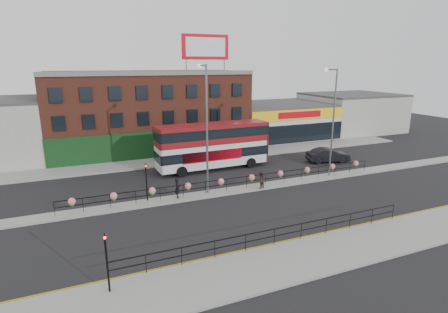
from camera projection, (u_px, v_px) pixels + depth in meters
name	position (u px, v px, depth m)	size (l,w,h in m)	color
ground	(237.00, 191.00, 31.81)	(120.00, 120.00, 0.00)	black
south_pavement	(319.00, 254.00, 21.07)	(60.00, 4.00, 0.15)	gray
north_pavement	(196.00, 158.00, 42.51)	(60.00, 4.00, 0.15)	gray
median	(237.00, 190.00, 31.79)	(60.00, 1.60, 0.15)	gray
yellow_line_inner	(297.00, 238.00, 23.15)	(60.00, 0.10, 0.01)	gold
yellow_line_outer	(299.00, 239.00, 22.99)	(60.00, 0.10, 0.01)	gold
brick_building	(148.00, 111.00, 46.84)	(25.00, 12.21, 10.30)	brown
supermarket	(277.00, 120.00, 54.81)	(15.00, 12.25, 5.30)	silver
warehouse_east	(351.00, 112.00, 60.22)	(14.50, 12.00, 6.30)	#A1A19C
billboard	(205.00, 47.00, 42.73)	(6.00, 0.29, 4.40)	#B60412
median_railing	(237.00, 180.00, 31.54)	(30.04, 0.56, 1.23)	black
south_railing	(274.00, 233.00, 21.81)	(20.04, 0.05, 1.12)	black
double_decker_bus	(213.00, 141.00, 37.79)	(12.43, 3.39, 5.00)	silver
car	(328.00, 155.00, 40.98)	(5.24, 2.84, 1.64)	black
pedestrian_a	(177.00, 188.00, 29.57)	(0.56, 0.72, 1.75)	black
pedestrian_b	(261.00, 180.00, 31.88)	(0.92, 0.83, 1.54)	#2F211B
lamp_column_west	(206.00, 119.00, 29.49)	(0.40, 1.94, 11.06)	slate
lamp_column_east	(332.00, 114.00, 34.26)	(0.38, 1.87, 10.66)	slate
traffic_light_south	(106.00, 250.00, 16.92)	(0.15, 0.28, 3.65)	black
traffic_light_median	(146.00, 174.00, 28.58)	(0.15, 0.28, 3.65)	black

